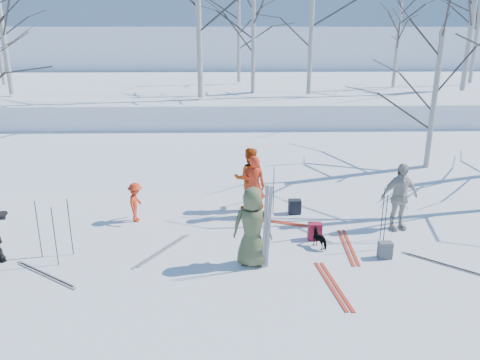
{
  "coord_description": "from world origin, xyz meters",
  "views": [
    {
      "loc": [
        -0.3,
        -9.53,
        4.88
      ],
      "look_at": [
        0.0,
        1.5,
        1.3
      ],
      "focal_mm": 35.0,
      "sensor_mm": 36.0,
      "label": 1
    }
  ],
  "objects_px": {
    "skier_olive_center": "(252,227)",
    "skier_red_north": "(254,186)",
    "skier_red_seated": "(136,202)",
    "backpack_grey": "(385,250)",
    "backpack_red": "(315,231)",
    "skier_redor_behind": "(249,179)",
    "skier_cream_east": "(399,197)",
    "backpack_dark": "(295,207)",
    "dog": "(320,238)"
  },
  "relations": [
    {
      "from": "skier_olive_center",
      "to": "skier_red_north",
      "type": "xyz_separation_m",
      "value": [
        0.18,
        2.73,
        -0.02
      ]
    },
    {
      "from": "skier_red_seated",
      "to": "backpack_grey",
      "type": "distance_m",
      "value": 6.34
    },
    {
      "from": "backpack_red",
      "to": "skier_redor_behind",
      "type": "bearing_deg",
      "value": 125.23
    },
    {
      "from": "skier_cream_east",
      "to": "backpack_dark",
      "type": "height_order",
      "value": "skier_cream_east"
    },
    {
      "from": "skier_olive_center",
      "to": "backpack_dark",
      "type": "xyz_separation_m",
      "value": [
        1.33,
        2.89,
        -0.67
      ]
    },
    {
      "from": "backpack_grey",
      "to": "backpack_dark",
      "type": "relative_size",
      "value": 0.95
    },
    {
      "from": "skier_redor_behind",
      "to": "skier_cream_east",
      "type": "relative_size",
      "value": 1.02
    },
    {
      "from": "skier_olive_center",
      "to": "skier_cream_east",
      "type": "height_order",
      "value": "skier_olive_center"
    },
    {
      "from": "dog",
      "to": "skier_cream_east",
      "type": "bearing_deg",
      "value": 172.25
    },
    {
      "from": "skier_olive_center",
      "to": "dog",
      "type": "bearing_deg",
      "value": -145.09
    },
    {
      "from": "skier_redor_behind",
      "to": "dog",
      "type": "relative_size",
      "value": 3.4
    },
    {
      "from": "skier_olive_center",
      "to": "skier_red_north",
      "type": "height_order",
      "value": "skier_olive_center"
    },
    {
      "from": "skier_red_seated",
      "to": "backpack_dark",
      "type": "xyz_separation_m",
      "value": [
        4.27,
        0.41,
        -0.33
      ]
    },
    {
      "from": "dog",
      "to": "backpack_grey",
      "type": "distance_m",
      "value": 1.46
    },
    {
      "from": "skier_redor_behind",
      "to": "backpack_grey",
      "type": "xyz_separation_m",
      "value": [
        2.88,
        -3.12,
        -0.7
      ]
    },
    {
      "from": "skier_red_seated",
      "to": "skier_olive_center",
      "type": "bearing_deg",
      "value": -125.17
    },
    {
      "from": "dog",
      "to": "skier_redor_behind",
      "type": "bearing_deg",
      "value": -91.55
    },
    {
      "from": "dog",
      "to": "backpack_dark",
      "type": "relative_size",
      "value": 1.3
    },
    {
      "from": "skier_red_north",
      "to": "skier_redor_behind",
      "type": "bearing_deg",
      "value": -78.63
    },
    {
      "from": "skier_olive_center",
      "to": "skier_red_north",
      "type": "relative_size",
      "value": 1.02
    },
    {
      "from": "backpack_dark",
      "to": "skier_cream_east",
      "type": "bearing_deg",
      "value": -24.0
    },
    {
      "from": "skier_red_seated",
      "to": "skier_cream_east",
      "type": "bearing_deg",
      "value": -90.82
    },
    {
      "from": "dog",
      "to": "backpack_grey",
      "type": "relative_size",
      "value": 1.37
    },
    {
      "from": "skier_cream_east",
      "to": "backpack_grey",
      "type": "xyz_separation_m",
      "value": [
        -0.81,
        -1.59,
        -0.68
      ]
    },
    {
      "from": "skier_redor_behind",
      "to": "backpack_red",
      "type": "height_order",
      "value": "skier_redor_behind"
    },
    {
      "from": "skier_red_north",
      "to": "backpack_dark",
      "type": "height_order",
      "value": "skier_red_north"
    },
    {
      "from": "skier_red_north",
      "to": "backpack_red",
      "type": "distance_m",
      "value": 2.17
    },
    {
      "from": "skier_cream_east",
      "to": "backpack_grey",
      "type": "bearing_deg",
      "value": -131.02
    },
    {
      "from": "skier_olive_center",
      "to": "backpack_grey",
      "type": "relative_size",
      "value": 4.6
    },
    {
      "from": "skier_redor_behind",
      "to": "skier_red_seated",
      "type": "bearing_deg",
      "value": 14.74
    },
    {
      "from": "skier_redor_behind",
      "to": "backpack_dark",
      "type": "relative_size",
      "value": 4.43
    },
    {
      "from": "skier_red_north",
      "to": "skier_red_seated",
      "type": "bearing_deg",
      "value": 7.46
    },
    {
      "from": "dog",
      "to": "skier_red_north",
      "type": "bearing_deg",
      "value": -86.04
    },
    {
      "from": "skier_red_seated",
      "to": "skier_cream_east",
      "type": "distance_m",
      "value": 6.77
    },
    {
      "from": "skier_red_seated",
      "to": "skier_red_north",
      "type": "bearing_deg",
      "value": -80.45
    },
    {
      "from": "skier_red_seated",
      "to": "backpack_dark",
      "type": "height_order",
      "value": "skier_red_seated"
    },
    {
      "from": "skier_red_north",
      "to": "skier_red_seated",
      "type": "xyz_separation_m",
      "value": [
        -3.12,
        -0.25,
        -0.33
      ]
    },
    {
      "from": "skier_redor_behind",
      "to": "dog",
      "type": "distance_m",
      "value": 3.05
    },
    {
      "from": "backpack_red",
      "to": "backpack_dark",
      "type": "relative_size",
      "value": 1.05
    },
    {
      "from": "backpack_dark",
      "to": "skier_olive_center",
      "type": "bearing_deg",
      "value": -114.66
    },
    {
      "from": "backpack_red",
      "to": "dog",
      "type": "bearing_deg",
      "value": -82.76
    },
    {
      "from": "skier_red_seated",
      "to": "backpack_grey",
      "type": "bearing_deg",
      "value": -106.06
    },
    {
      "from": "skier_red_seated",
      "to": "dog",
      "type": "distance_m",
      "value": 4.89
    },
    {
      "from": "skier_red_north",
      "to": "dog",
      "type": "bearing_deg",
      "value": 129.83
    },
    {
      "from": "skier_redor_behind",
      "to": "skier_red_seated",
      "type": "height_order",
      "value": "skier_redor_behind"
    },
    {
      "from": "skier_cream_east",
      "to": "backpack_grey",
      "type": "distance_m",
      "value": 1.91
    },
    {
      "from": "skier_olive_center",
      "to": "backpack_dark",
      "type": "bearing_deg",
      "value": -105.41
    },
    {
      "from": "skier_red_seated",
      "to": "backpack_red",
      "type": "distance_m",
      "value": 4.71
    },
    {
      "from": "skier_red_north",
      "to": "skier_red_seated",
      "type": "height_order",
      "value": "skier_red_north"
    },
    {
      "from": "backpack_red",
      "to": "backpack_grey",
      "type": "xyz_separation_m",
      "value": [
        1.39,
        -1.0,
        -0.02
      ]
    }
  ]
}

